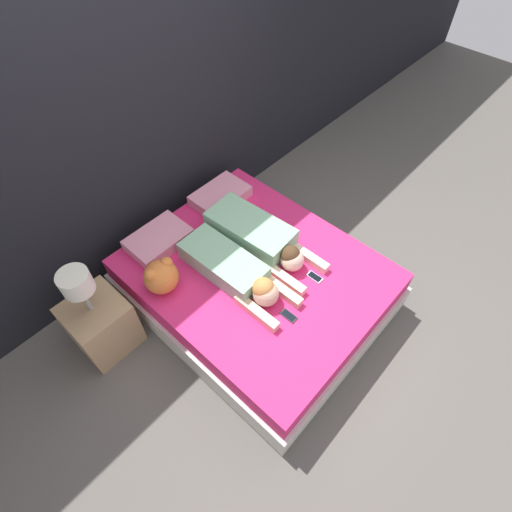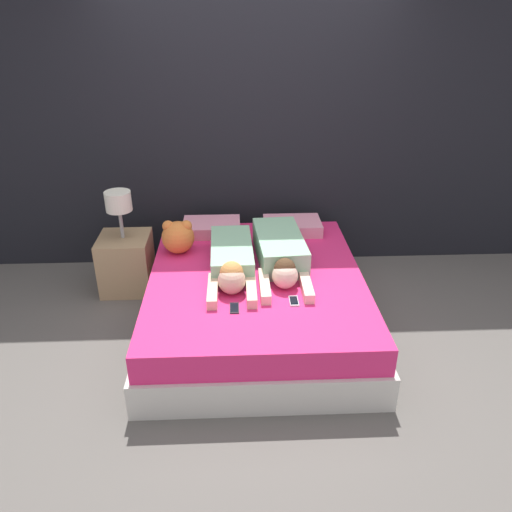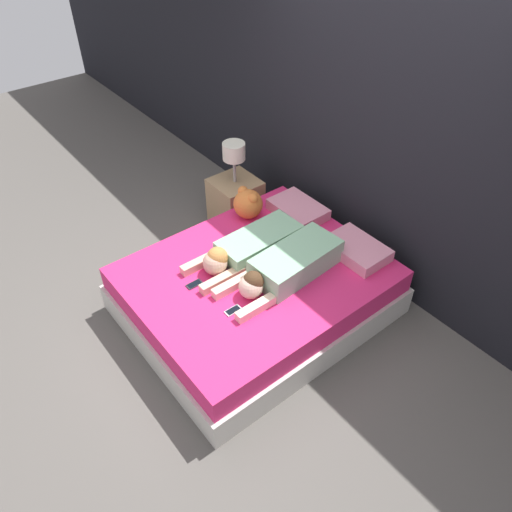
% 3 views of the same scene
% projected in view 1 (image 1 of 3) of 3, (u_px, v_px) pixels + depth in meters
% --- Properties ---
extents(ground_plane, '(12.00, 12.00, 0.00)m').
position_uv_depth(ground_plane, '(256.00, 298.00, 3.54)').
color(ground_plane, '#5B5651').
extents(wall_back, '(12.00, 0.06, 2.60)m').
position_uv_depth(wall_back, '(144.00, 118.00, 3.01)').
color(wall_back, black).
rests_on(wall_back, ground_plane).
extents(bed, '(1.65, 2.00, 0.45)m').
position_uv_depth(bed, '(256.00, 284.00, 3.37)').
color(bed, beige).
rests_on(bed, ground_plane).
extents(pillow_head_left, '(0.50, 0.34, 0.10)m').
position_uv_depth(pillow_head_left, '(159.00, 240.00, 3.31)').
color(pillow_head_left, pink).
rests_on(pillow_head_left, bed).
extents(pillow_head_right, '(0.50, 0.34, 0.10)m').
position_uv_depth(pillow_head_right, '(220.00, 196.00, 3.64)').
color(pillow_head_right, pink).
rests_on(pillow_head_right, bed).
extents(person_left, '(0.34, 1.03, 0.23)m').
position_uv_depth(person_left, '(236.00, 271.00, 3.06)').
color(person_left, '#8CBF99').
rests_on(person_left, bed).
extents(person_right, '(0.40, 1.06, 0.21)m').
position_uv_depth(person_right, '(259.00, 237.00, 3.26)').
color(person_right, '#8CBF99').
rests_on(person_right, bed).
extents(cell_phone_left, '(0.06, 0.13, 0.01)m').
position_uv_depth(cell_phone_left, '(289.00, 316.00, 2.91)').
color(cell_phone_left, '#2D2D33').
rests_on(cell_phone_left, bed).
extents(cell_phone_right, '(0.06, 0.13, 0.01)m').
position_uv_depth(cell_phone_right, '(315.00, 277.00, 3.12)').
color(cell_phone_right, silver).
rests_on(cell_phone_right, bed).
extents(plush_toy, '(0.26, 0.26, 0.28)m').
position_uv_depth(plush_toy, '(161.00, 276.00, 2.96)').
color(plush_toy, orange).
rests_on(plush_toy, bed).
extents(nightstand, '(0.43, 0.43, 0.90)m').
position_uv_depth(nightstand, '(100.00, 322.00, 3.06)').
color(nightstand, tan).
rests_on(nightstand, ground_plane).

